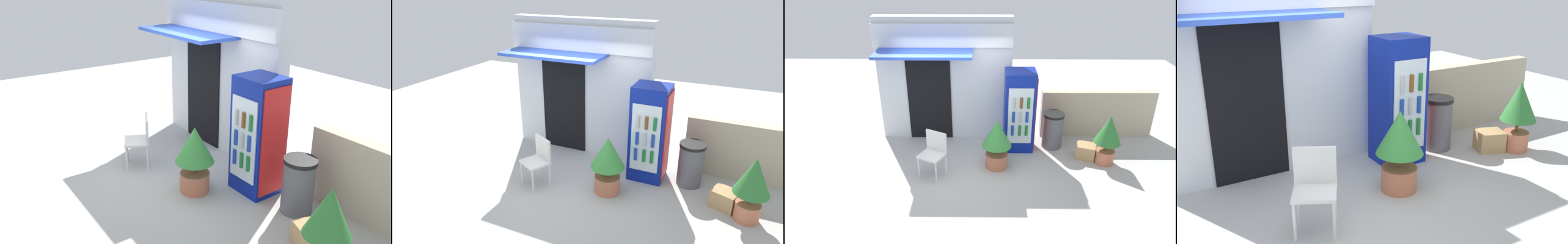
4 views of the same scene
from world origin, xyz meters
The scene contains 8 objects.
ground centered at (0.00, 0.00, 0.00)m, with size 16.00×16.00×0.00m, color #B2B2AD.
storefront_building centered at (-0.27, 1.55, 1.51)m, with size 3.05×1.10×2.88m.
drink_cooler centered at (1.43, 0.96, 0.93)m, with size 0.67×0.64×1.85m.
plastic_chair centered at (-0.35, -0.10, 0.54)m, with size 0.61×0.58×0.92m.
potted_plant_near_shop centered at (0.91, 0.15, 0.64)m, with size 0.61×0.61×1.08m.
potted_plant_curbside centered at (3.24, 0.32, 0.68)m, with size 0.55×0.55×1.11m.
trash_bin centered at (2.23, 1.02, 0.42)m, with size 0.47×0.47×0.84m.
cardboard_box centered at (2.89, 0.53, 0.16)m, with size 0.41×0.34×0.32m, color tan.
Camera 1 is at (5.43, -3.03, 3.32)m, focal length 36.77 mm.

